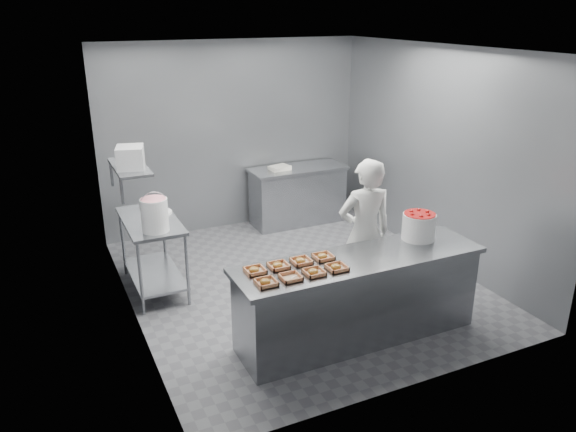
% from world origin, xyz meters
% --- Properties ---
extents(floor, '(4.50, 4.50, 0.00)m').
position_xyz_m(floor, '(0.00, 0.00, 0.00)').
color(floor, '#4C4C51').
rests_on(floor, ground).
extents(ceiling, '(4.50, 4.50, 0.00)m').
position_xyz_m(ceiling, '(0.00, 0.00, 2.80)').
color(ceiling, white).
rests_on(ceiling, wall_back).
extents(wall_back, '(4.00, 0.04, 2.80)m').
position_xyz_m(wall_back, '(0.00, 2.25, 1.40)').
color(wall_back, slate).
rests_on(wall_back, ground).
extents(wall_left, '(0.04, 4.50, 2.80)m').
position_xyz_m(wall_left, '(-2.00, 0.00, 1.40)').
color(wall_left, slate).
rests_on(wall_left, ground).
extents(wall_right, '(0.04, 4.50, 2.80)m').
position_xyz_m(wall_right, '(2.00, 0.00, 1.40)').
color(wall_right, slate).
rests_on(wall_right, ground).
extents(service_counter, '(2.60, 0.70, 0.90)m').
position_xyz_m(service_counter, '(0.00, -1.35, 0.45)').
color(service_counter, slate).
rests_on(service_counter, ground).
extents(prep_table, '(0.60, 1.20, 0.90)m').
position_xyz_m(prep_table, '(-1.65, 0.60, 0.59)').
color(prep_table, slate).
rests_on(prep_table, ground).
extents(back_counter, '(1.50, 0.60, 0.90)m').
position_xyz_m(back_counter, '(0.90, 1.90, 0.45)').
color(back_counter, slate).
rests_on(back_counter, ground).
extents(wall_shelf, '(0.35, 0.90, 0.03)m').
position_xyz_m(wall_shelf, '(-1.82, 0.60, 1.55)').
color(wall_shelf, slate).
rests_on(wall_shelf, wall_left).
extents(tray_0, '(0.19, 0.18, 0.06)m').
position_xyz_m(tray_0, '(-1.07, -1.48, 0.92)').
color(tray_0, tan).
rests_on(tray_0, service_counter).
extents(tray_1, '(0.19, 0.18, 0.04)m').
position_xyz_m(tray_1, '(-0.82, -1.48, 0.92)').
color(tray_1, tan).
rests_on(tray_1, service_counter).
extents(tray_2, '(0.19, 0.18, 0.06)m').
position_xyz_m(tray_2, '(-0.59, -1.48, 0.92)').
color(tray_2, tan).
rests_on(tray_2, service_counter).
extents(tray_3, '(0.19, 0.18, 0.06)m').
position_xyz_m(tray_3, '(-0.35, -1.48, 0.92)').
color(tray_3, tan).
rests_on(tray_3, service_counter).
extents(tray_4, '(0.19, 0.18, 0.06)m').
position_xyz_m(tray_4, '(-1.07, -1.22, 0.92)').
color(tray_4, tan).
rests_on(tray_4, service_counter).
extents(tray_5, '(0.19, 0.18, 0.06)m').
position_xyz_m(tray_5, '(-0.83, -1.22, 0.92)').
color(tray_5, tan).
rests_on(tray_5, service_counter).
extents(tray_6, '(0.19, 0.18, 0.06)m').
position_xyz_m(tray_6, '(-0.59, -1.22, 0.92)').
color(tray_6, tan).
rests_on(tray_6, service_counter).
extents(tray_7, '(0.19, 0.18, 0.06)m').
position_xyz_m(tray_7, '(-0.35, -1.22, 0.92)').
color(tray_7, tan).
rests_on(tray_7, service_counter).
extents(worker, '(0.68, 0.50, 1.72)m').
position_xyz_m(worker, '(0.43, -0.75, 0.86)').
color(worker, silver).
rests_on(worker, ground).
extents(strawberry_tub, '(0.35, 0.35, 0.29)m').
position_xyz_m(strawberry_tub, '(0.81, -1.20, 1.05)').
color(strawberry_tub, white).
rests_on(strawberry_tub, service_counter).
extents(glaze_bucket, '(0.31, 0.29, 0.45)m').
position_xyz_m(glaze_bucket, '(-1.67, 0.21, 1.10)').
color(glaze_bucket, white).
rests_on(glaze_bucket, prep_table).
extents(bucket_lid, '(0.37, 0.37, 0.02)m').
position_xyz_m(bucket_lid, '(-1.51, 0.75, 0.91)').
color(bucket_lid, white).
rests_on(bucket_lid, prep_table).
extents(rag, '(0.14, 0.12, 0.02)m').
position_xyz_m(rag, '(-1.59, 0.98, 0.91)').
color(rag, '#CCB28C').
rests_on(rag, prep_table).
extents(appliance, '(0.35, 0.38, 0.24)m').
position_xyz_m(appliance, '(-1.82, 0.49, 1.69)').
color(appliance, gray).
rests_on(appliance, wall_shelf).
extents(paper_stack, '(0.32, 0.25, 0.06)m').
position_xyz_m(paper_stack, '(0.59, 1.90, 0.93)').
color(paper_stack, silver).
rests_on(paper_stack, back_counter).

